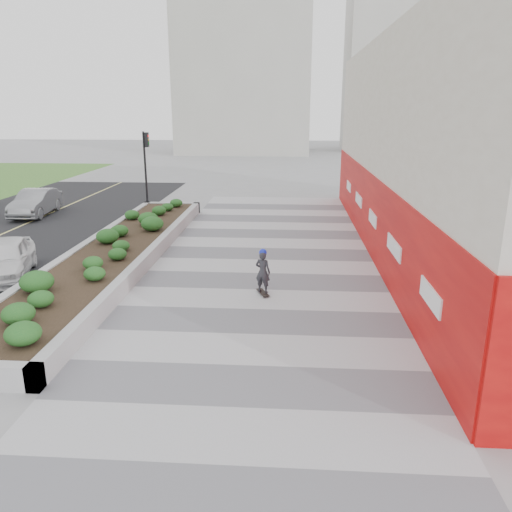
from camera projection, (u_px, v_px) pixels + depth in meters
The scene contains 11 objects.
ground at pixel (250, 353), 11.50m from camera, with size 160.00×160.00×0.00m, color gray.
walkway at pixel (258, 304), 14.36m from camera, with size 8.00×36.00×0.01m, color #A8A8AD.
building at pixel (456, 149), 18.50m from camera, with size 6.04×24.08×8.00m.
planter at pixel (117, 249), 18.43m from camera, with size 3.00×18.00×0.90m.
traffic_signal_near at pixel (146, 158), 27.92m from camera, with size 0.33×0.28×4.20m.
distant_bldg_north_l at pixel (245, 70), 61.59m from camera, with size 16.00×12.00×20.00m, color #ADAAA3.
distant_bldg_north_r at pixel (402, 55), 64.51m from camera, with size 14.00×10.00×24.00m, color #ADAAA3.
manhole_cover at pixel (275, 305), 14.33m from camera, with size 0.44×0.44×0.01m, color #595654.
skateboarder at pixel (263, 272), 14.91m from camera, with size 0.55×0.74×1.44m.
car_white at pixel (5, 259), 16.44m from camera, with size 1.55×3.84×1.31m, color white.
car_silver at pixel (36, 203), 26.14m from camera, with size 1.43×4.10×1.35m, color gray.
Camera 1 is at (0.85, -10.35, 5.42)m, focal length 35.00 mm.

